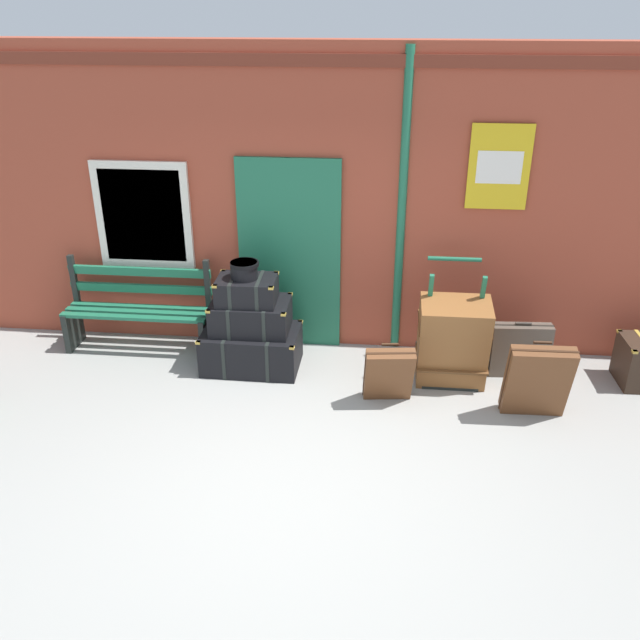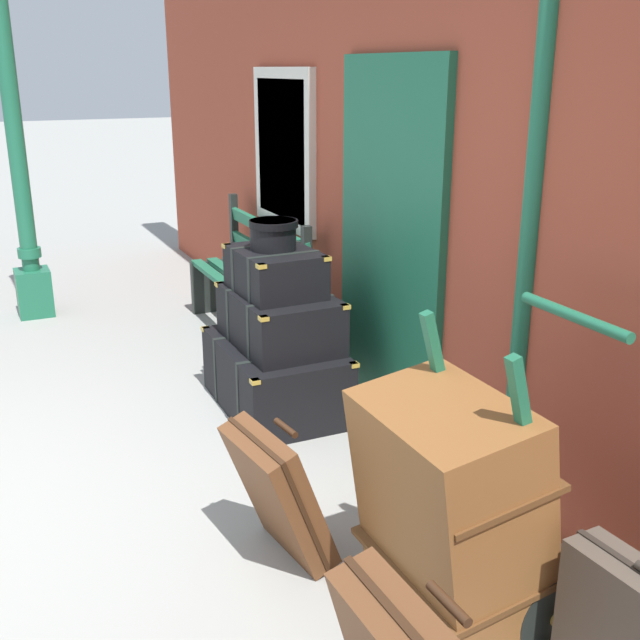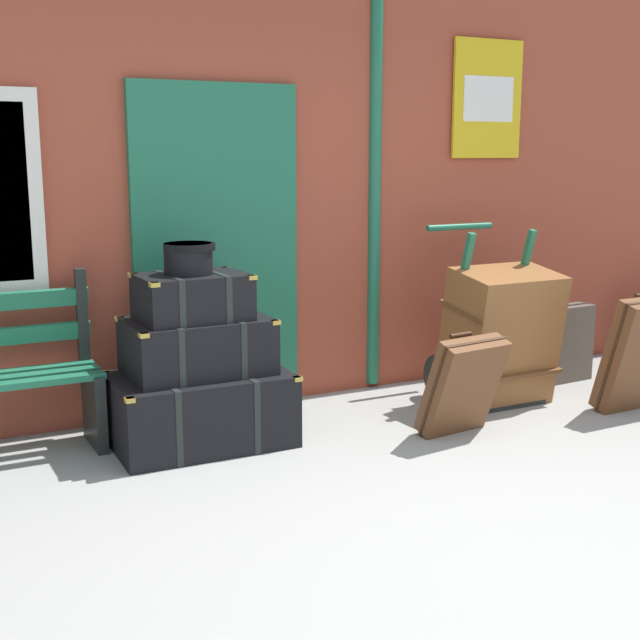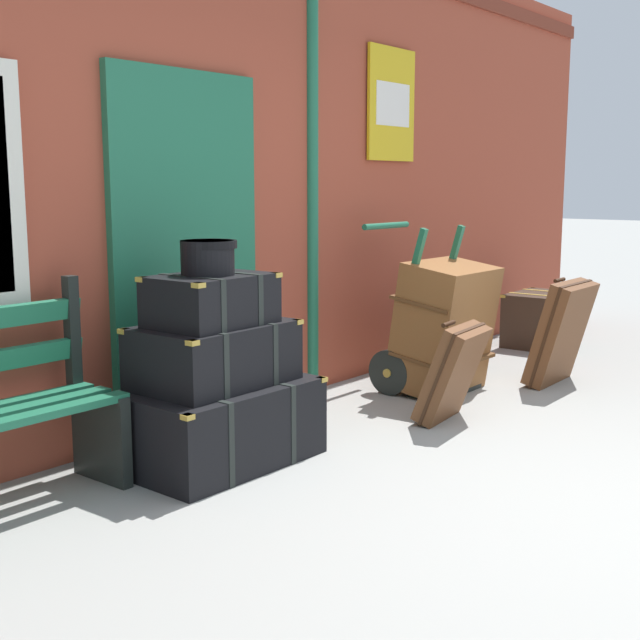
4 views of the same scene
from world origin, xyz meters
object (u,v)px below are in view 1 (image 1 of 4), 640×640
Objects in this scene: platform_bench at (139,310)px; steamer_trunk_top at (247,290)px; porters_trolley at (450,351)px; suitcase_beige at (520,350)px; steamer_trunk_base at (252,349)px; steamer_trunk_middle at (251,316)px; suitcase_umber at (389,374)px; large_brown_trunk at (453,342)px; suitcase_caramel at (537,381)px; round_hatbox at (244,269)px.

platform_bench reaches higher than steamer_trunk_top.
porters_trolley is (2.09, 0.03, -0.60)m from steamer_trunk_top.
platform_bench is 4.11m from suitcase_beige.
steamer_trunk_base is 0.37m from steamer_trunk_middle.
suitcase_beige is (1.34, 0.68, -0.03)m from suitcase_umber.
steamer_trunk_middle is at bearing 87.32° from steamer_trunk_base.
porters_trolley reaches higher than large_brown_trunk.
porters_trolley is 0.87m from suitcase_umber.
platform_bench is at bearing 166.25° from suitcase_caramel.
steamer_trunk_middle is 1.04× the size of suitcase_caramel.
steamer_trunk_base is (1.32, -0.32, -0.23)m from platform_bench.
platform_bench reaches higher than suitcase_caramel.
steamer_trunk_base is at bearing -39.71° from steamer_trunk_top.
steamer_trunk_middle is at bearing -179.62° from porters_trolley.
suitcase_umber is 1.01× the size of suitcase_beige.
steamer_trunk_middle is at bearing 175.42° from large_brown_trunk.
suitcase_beige is 0.79× the size of suitcase_caramel.
large_brown_trunk is at bearing -4.12° from round_hatbox.
suitcase_beige is at bearing 5.29° from porters_trolley.
large_brown_trunk reaches higher than suitcase_caramel.
steamer_trunk_base is at bearing 176.35° from large_brown_trunk.
steamer_trunk_top is 2.95m from suitcase_caramel.
platform_bench is 1.71× the size of large_brown_trunk.
large_brown_trunk is at bearing -4.58° from steamer_trunk_middle.
steamer_trunk_base is 1.55m from suitcase_umber.
large_brown_trunk is (3.38, -0.45, 0.02)m from platform_bench.
suitcase_beige is (0.72, 0.25, -0.18)m from large_brown_trunk.
suitcase_caramel is at bearing -14.00° from steamer_trunk_top.
round_hatbox reaches higher than large_brown_trunk.
steamer_trunk_top is at bearing -178.10° from suitcase_beige.
suitcase_beige is (2.81, 0.09, -0.59)m from steamer_trunk_top.
round_hatbox is at bearing -13.38° from platform_bench.
suitcase_beige is at bearing 1.90° from steamer_trunk_top.
steamer_trunk_top reaches higher than suitcase_umber.
platform_bench is at bearing 166.80° from steamer_trunk_top.
suitcase_beige is at bearing 91.02° from suitcase_caramel.
suitcase_caramel is (0.01, -0.80, 0.10)m from suitcase_beige.
platform_bench is 4.23m from suitcase_caramel.
steamer_trunk_top is at bearing 166.00° from suitcase_caramel.
large_brown_trunk is 1.49× the size of suitcase_umber.
porters_trolley reaches higher than suitcase_umber.
round_hatbox is at bearing -179.26° from porters_trolley.
porters_trolley is (2.11, 0.03, -0.83)m from round_hatbox.
porters_trolley is at bearing 0.38° from steamer_trunk_middle.
suitcase_beige is at bearing 1.65° from steamer_trunk_middle.
porters_trolley is (3.38, -0.28, -0.18)m from platform_bench.
suitcase_beige is 0.80m from suitcase_caramel.
large_brown_trunk is (2.11, -0.15, -0.63)m from round_hatbox.
suitcase_caramel is (1.35, -0.12, 0.08)m from suitcase_umber.
platform_bench is 1.97× the size of steamer_trunk_middle.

